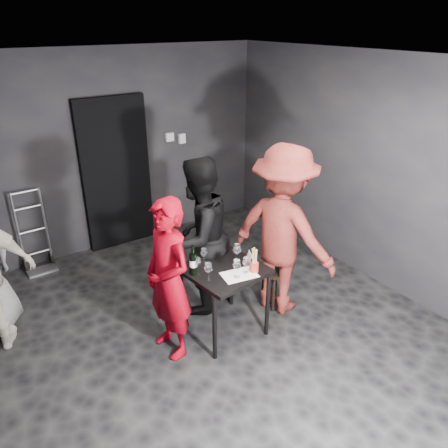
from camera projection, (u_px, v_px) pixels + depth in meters
floor at (212, 331)px, 4.63m from camera, size 4.50×5.00×0.02m
ceiling at (208, 60)px, 3.47m from camera, size 4.50×5.00×0.02m
wall_back at (112, 152)px, 5.92m from camera, size 4.50×0.04×2.70m
wall_right at (370, 171)px, 5.19m from camera, size 0.04×5.00×2.70m
doorway at (116, 174)px, 6.01m from camera, size 0.95×0.10×2.10m
wallbox_upper at (169, 137)px, 6.27m from camera, size 0.12×0.06×0.12m
wallbox_lower at (182, 138)px, 6.39m from camera, size 0.10×0.06×0.14m
hand_truck at (38, 255)px, 5.68m from camera, size 0.37×0.32×1.10m
tasting_table at (224, 276)px, 4.39m from camera, size 0.72×0.72×0.75m
stool at (275, 276)px, 4.91m from camera, size 0.34×0.34×0.47m
server_red at (168, 274)px, 4.02m from camera, size 0.48×0.67×1.73m
woman_black at (198, 224)px, 4.60m from camera, size 1.13×0.84×2.07m
man_maroon at (284, 210)px, 4.53m from camera, size 1.14×1.69×2.39m
tasting_mat at (239, 275)px, 4.23m from camera, size 0.37×0.28×0.00m
wine_glass_a at (208, 271)px, 4.10m from camera, size 0.08×0.08×0.21m
wine_glass_b at (197, 265)px, 4.20m from camera, size 0.09×0.09×0.19m
wine_glass_c at (204, 255)px, 4.40m from camera, size 0.08×0.08×0.18m
wine_glass_d at (237, 268)px, 4.15m from camera, size 0.09×0.09×0.21m
wine_glass_e at (246, 264)px, 4.23m from camera, size 0.08×0.08×0.18m
wine_glass_f at (237, 252)px, 4.40m from camera, size 0.09×0.09×0.22m
wine_bottle at (193, 263)px, 4.20m from camera, size 0.08×0.08×0.31m
breadstick_cup at (254, 260)px, 4.24m from camera, size 0.09×0.09×0.27m
reserved_card at (249, 257)px, 4.44m from camera, size 0.12×0.15×0.10m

